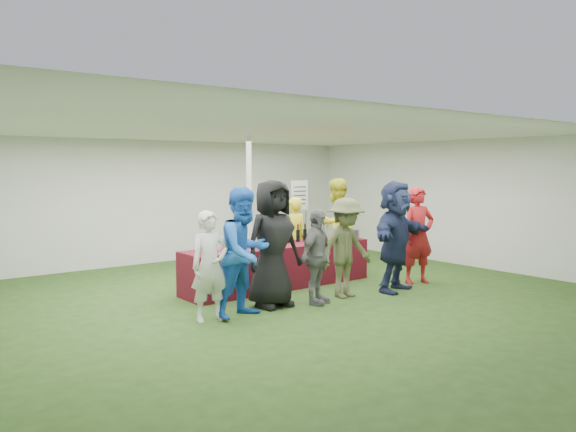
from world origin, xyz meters
TOP-DOWN VIEW (x-y plane):
  - ground at (0.00, 0.00)m, footprint 60.00×60.00m
  - tent at (0.50, 1.20)m, footprint 10.00×10.00m
  - serving_table at (0.51, 0.27)m, footprint 3.60×0.80m
  - wine_bottles at (1.12, 0.41)m, footprint 0.73×0.13m
  - wine_glasses at (0.09, 0.02)m, footprint 2.69×0.15m
  - water_bottle at (0.64, 0.35)m, footprint 0.07×0.07m
  - bar_towel at (2.04, 0.32)m, footprint 0.25×0.18m
  - dump_bucket at (2.12, 0.05)m, footprint 0.23×0.23m
  - wine_list_sign at (2.97, 2.74)m, footprint 0.50×0.03m
  - staff_pourer at (1.23, 0.77)m, footprint 0.59×0.41m
  - staff_back at (2.65, 1.12)m, footprint 1.03×0.88m
  - customer_0 at (-1.56, -0.91)m, footprint 0.59×0.43m
  - customer_1 at (-1.05, -1.01)m, footprint 1.01×0.86m
  - customer_2 at (-0.41, -0.79)m, footprint 0.96×0.64m
  - customer_3 at (0.22, -1.08)m, footprint 0.94×0.67m
  - customer_4 at (0.89, -1.02)m, footprint 1.06×0.63m
  - customer_5 at (1.87, -1.21)m, footprint 1.84×1.03m
  - customer_6 at (2.71, -1.01)m, footprint 0.73×0.58m

SIDE VIEW (x-z plane):
  - ground at x=0.00m, z-range 0.00..0.00m
  - serving_table at x=0.51m, z-range 0.00..0.75m
  - customer_3 at x=0.22m, z-range 0.00..1.48m
  - customer_0 at x=-1.56m, z-range 0.00..1.52m
  - bar_towel at x=2.04m, z-range 0.75..0.78m
  - staff_pourer at x=1.23m, z-range 0.00..1.54m
  - customer_4 at x=0.89m, z-range 0.00..1.62m
  - dump_bucket at x=2.12m, z-range 0.75..0.93m
  - water_bottle at x=0.64m, z-range 0.74..0.97m
  - wine_glasses at x=0.09m, z-range 0.78..0.94m
  - wine_bottles at x=1.12m, z-range 0.71..1.03m
  - customer_6 at x=2.71m, z-range 0.00..1.76m
  - customer_1 at x=-1.05m, z-range 0.00..1.83m
  - staff_back at x=2.65m, z-range 0.00..1.88m
  - customer_5 at x=1.87m, z-range 0.00..1.89m
  - customer_2 at x=-0.41m, z-range 0.00..1.93m
  - wine_list_sign at x=2.97m, z-range 0.42..2.22m
  - tent at x=0.50m, z-range -3.65..6.35m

